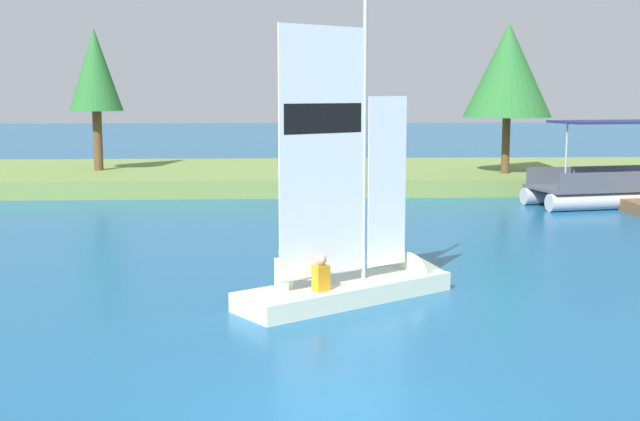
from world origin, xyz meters
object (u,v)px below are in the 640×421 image
(wooden_dock, at_px, (633,201))
(pontoon_boat, at_px, (607,186))
(shoreline_tree_left, at_px, (95,71))
(sailboat, at_px, (376,271))
(shoreline_tree_midleft, at_px, (508,71))

(wooden_dock, relative_size, pontoon_boat, 1.14)
(shoreline_tree_left, height_order, sailboat, shoreline_tree_left)
(shoreline_tree_left, xyz_separation_m, shoreline_tree_midleft, (16.83, -2.14, -0.01))
(shoreline_tree_midleft, relative_size, pontoon_boat, 1.04)
(wooden_dock, xyz_separation_m, sailboat, (-10.41, -11.99, 0.28))
(shoreline_tree_midleft, relative_size, wooden_dock, 0.90)
(shoreline_tree_midleft, bearing_deg, shoreline_tree_left, 172.75)
(shoreline_tree_left, height_order, shoreline_tree_midleft, shoreline_tree_midleft)
(shoreline_tree_midleft, distance_m, wooden_dock, 7.64)
(shoreline_tree_midleft, bearing_deg, wooden_dock, -59.48)
(sailboat, relative_size, pontoon_boat, 1.09)
(shoreline_tree_midleft, height_order, pontoon_boat, shoreline_tree_midleft)
(shoreline_tree_left, xyz_separation_m, pontoon_boat, (19.10, -7.01, -4.13))
(shoreline_tree_midleft, height_order, sailboat, shoreline_tree_midleft)
(pontoon_boat, bearing_deg, wooden_dock, -35.97)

